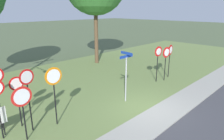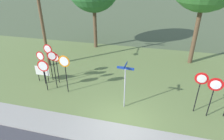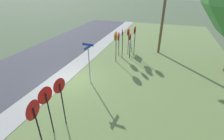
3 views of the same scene
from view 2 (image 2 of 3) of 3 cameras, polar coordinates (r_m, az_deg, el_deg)
name	(u,v)px [view 2 (image 2 of 3)]	position (r m, az deg, el deg)	size (l,w,h in m)	color
ground_plane	(121,125)	(10.35, 2.88, -16.34)	(160.00, 160.00, 0.00)	#4C5B3D
sidewalk_strip	(118,135)	(9.77, 1.89, -19.36)	(44.00, 1.60, 0.06)	#99968C
grass_median	(136,73)	(15.21, 7.41, -0.88)	(44.00, 12.00, 0.04)	olive
stop_sign_near_left	(53,62)	(12.80, -17.59, 2.21)	(0.63, 0.14, 2.73)	black
stop_sign_near_right	(41,61)	(13.65, -20.82, 2.57)	(0.65, 0.13, 2.51)	black
stop_sign_far_left	(56,62)	(13.53, -16.70, 2.28)	(0.60, 0.10, 2.31)	black
stop_sign_far_center	(65,66)	(12.08, -14.27, 1.21)	(0.77, 0.10, 2.67)	black
stop_sign_far_right	(49,55)	(13.93, -18.80, 4.42)	(0.68, 0.11, 2.81)	black
stop_sign_center_tall	(44,69)	(12.80, -20.19, 0.27)	(0.78, 0.11, 2.26)	black
yield_sign_near_right	(200,83)	(11.04, 25.43, -3.73)	(0.70, 0.15, 2.55)	black
yield_sign_far_left	(214,89)	(11.02, 28.86, -5.00)	(0.76, 0.15, 2.45)	black
street_name_post	(125,82)	(10.50, 3.98, -3.78)	(0.96, 0.82, 2.82)	#9EA0A8
utility_pole	(39,14)	(15.81, -21.37, 15.69)	(2.10, 2.41, 8.12)	brown
notice_board	(42,72)	(14.36, -20.54, -0.46)	(1.10, 0.05, 1.25)	black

